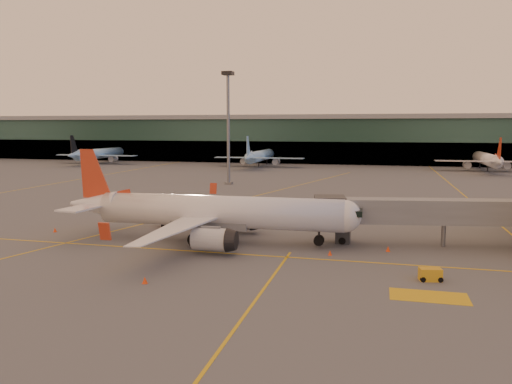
# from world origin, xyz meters

# --- Properties ---
(ground) EXTENTS (600.00, 600.00, 0.00)m
(ground) POSITION_xyz_m (0.00, 0.00, 0.00)
(ground) COLOR #4C4F54
(ground) RESTS_ON ground
(taxi_markings) EXTENTS (100.12, 173.00, 0.01)m
(taxi_markings) POSITION_xyz_m (-7.32, 44.49, 0.01)
(taxi_markings) COLOR gold
(taxi_markings) RESTS_ON ground
(terminal) EXTENTS (400.00, 20.00, 17.60)m
(terminal) POSITION_xyz_m (0.00, 141.79, 8.76)
(terminal) COLOR #19382D
(terminal) RESTS_ON ground
(mast_west_near) EXTENTS (2.40, 2.40, 25.60)m
(mast_west_near) POSITION_xyz_m (-20.00, 66.00, 14.86)
(mast_west_near) COLOR slate
(mast_west_near) RESTS_ON ground
(distant_aircraft_row) EXTENTS (290.00, 34.00, 13.00)m
(distant_aircraft_row) POSITION_xyz_m (-21.00, 118.00, 0.00)
(distant_aircraft_row) COLOR #91C6F3
(distant_aircraft_row) RESTS_ON ground
(main_airplane) EXTENTS (34.92, 31.39, 10.55)m
(main_airplane) POSITION_xyz_m (-4.87, 9.59, 3.43)
(main_airplane) COLOR white
(main_airplane) RESTS_ON ground
(jet_bridge) EXTENTS (29.60, 7.87, 5.42)m
(jet_bridge) POSITION_xyz_m (22.38, 14.17, 3.70)
(jet_bridge) COLOR slate
(jet_bridge) RESTS_ON ground
(catering_truck) EXTENTS (5.45, 3.88, 3.88)m
(catering_truck) POSITION_xyz_m (-12.44, 16.96, 2.21)
(catering_truck) COLOR #AF1927
(catering_truck) RESTS_ON ground
(gpu_cart) EXTENTS (2.06, 1.47, 1.10)m
(gpu_cart) POSITION_xyz_m (18.46, 0.31, 0.54)
(gpu_cart) COLOR gold
(gpu_cart) RESTS_ON ground
(cone_nose) EXTENTS (0.45, 0.45, 0.57)m
(cone_nose) POSITION_xyz_m (15.06, 9.94, 0.28)
(cone_nose) COLOR #FF410D
(cone_nose) RESTS_ON ground
(cone_tail) EXTENTS (0.44, 0.44, 0.55)m
(cone_tail) POSITION_xyz_m (-25.72, 10.00, 0.27)
(cone_tail) COLOR #FF410D
(cone_tail) RESTS_ON ground
(cone_wing_right) EXTENTS (0.46, 0.46, 0.59)m
(cone_wing_right) POSITION_xyz_m (-5.13, -6.40, 0.28)
(cone_wing_right) COLOR #FF410D
(cone_wing_right) RESTS_ON ground
(cone_wing_left) EXTENTS (0.44, 0.44, 0.56)m
(cone_wing_left) POSITION_xyz_m (-5.75, 26.56, 0.27)
(cone_wing_left) COLOR #FF410D
(cone_wing_left) RESTS_ON ground
(cone_fwd) EXTENTS (0.42, 0.42, 0.53)m
(cone_fwd) POSITION_xyz_m (9.20, 6.85, 0.26)
(cone_fwd) COLOR #FF410D
(cone_fwd) RESTS_ON ground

